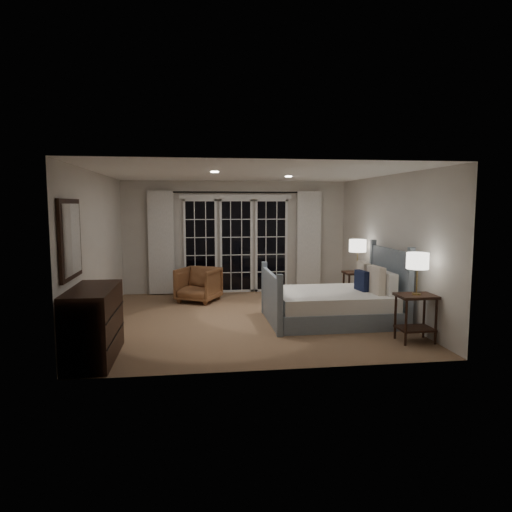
{
  "coord_description": "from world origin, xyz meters",
  "views": [
    {
      "loc": [
        -0.94,
        -7.72,
        1.98
      ],
      "look_at": [
        0.17,
        0.42,
        1.05
      ],
      "focal_mm": 32.0,
      "sensor_mm": 36.0,
      "label": 1
    }
  ],
  "objects": [
    {
      "name": "wall_front",
      "position": [
        0.0,
        -2.5,
        1.25
      ],
      "size": [
        5.0,
        0.02,
        2.5
      ],
      "primitive_type": "cube",
      "color": "beige",
      "rests_on": "floor"
    },
    {
      "name": "downlight_a",
      "position": [
        0.8,
        0.6,
        2.49
      ],
      "size": [
        0.12,
        0.12,
        0.01
      ],
      "primitive_type": "cylinder",
      "color": "white",
      "rests_on": "ceiling"
    },
    {
      "name": "curtain_right",
      "position": [
        1.65,
        2.38,
        1.15
      ],
      "size": [
        0.55,
        0.1,
        2.25
      ],
      "primitive_type": "cube",
      "color": "white",
      "rests_on": "curtain_rod"
    },
    {
      "name": "nightstand_right",
      "position": [
        2.24,
        0.83,
        0.44
      ],
      "size": [
        0.51,
        0.41,
        0.66
      ],
      "color": "black",
      "rests_on": "floor"
    },
    {
      "name": "floor",
      "position": [
        0.0,
        0.0,
        0.0
      ],
      "size": [
        5.0,
        5.0,
        0.0
      ],
      "primitive_type": "plane",
      "color": "#8E694C",
      "rests_on": "ground"
    },
    {
      "name": "lamp_left",
      "position": [
        2.22,
        -1.64,
        1.17
      ],
      "size": [
        0.31,
        0.31,
        0.6
      ],
      "color": "#B08F46",
      "rests_on": "nightstand_left"
    },
    {
      "name": "lamp_right",
      "position": [
        2.24,
        0.83,
        1.17
      ],
      "size": [
        0.33,
        0.33,
        0.64
      ],
      "color": "#B08F46",
      "rests_on": "nightstand_right"
    },
    {
      "name": "wall_left",
      "position": [
        -2.5,
        0.0,
        1.25
      ],
      "size": [
        0.02,
        5.0,
        2.5
      ],
      "primitive_type": "cube",
      "color": "beige",
      "rests_on": "floor"
    },
    {
      "name": "ceiling",
      "position": [
        0.0,
        0.0,
        2.5
      ],
      "size": [
        5.0,
        5.0,
        0.0
      ],
      "primitive_type": "plane",
      "rotation": [
        3.14,
        0.0,
        0.0
      ],
      "color": "white",
      "rests_on": "wall_back"
    },
    {
      "name": "mirror",
      "position": [
        -2.47,
        -1.8,
        1.55
      ],
      "size": [
        0.05,
        0.85,
        1.0
      ],
      "color": "black",
      "rests_on": "wall_left"
    },
    {
      "name": "downlight_b",
      "position": [
        -0.6,
        -0.4,
        2.49
      ],
      "size": [
        0.12,
        0.12,
        0.01
      ],
      "primitive_type": "cylinder",
      "color": "white",
      "rests_on": "ceiling"
    },
    {
      "name": "armchair",
      "position": [
        -0.86,
        1.54,
        0.35
      ],
      "size": [
        1.03,
        1.04,
        0.7
      ],
      "primitive_type": "imported",
      "rotation": [
        0.0,
        0.0,
        -0.49
      ],
      "color": "brown",
      "rests_on": "floor"
    },
    {
      "name": "dresser",
      "position": [
        -2.23,
        -1.8,
        0.46
      ],
      "size": [
        0.56,
        1.31,
        0.93
      ],
      "color": "black",
      "rests_on": "floor"
    },
    {
      "name": "french_doors",
      "position": [
        0.0,
        2.46,
        1.09
      ],
      "size": [
        2.5,
        0.04,
        2.2
      ],
      "color": "black",
      "rests_on": "wall_back"
    },
    {
      "name": "curtain_rod",
      "position": [
        0.0,
        2.4,
        2.25
      ],
      "size": [
        3.5,
        0.03,
        0.03
      ],
      "primitive_type": "cylinder",
      "rotation": [
        0.0,
        1.57,
        0.0
      ],
      "color": "black",
      "rests_on": "wall_back"
    },
    {
      "name": "wall_back",
      "position": [
        0.0,
        2.5,
        1.25
      ],
      "size": [
        5.0,
        0.02,
        2.5
      ],
      "primitive_type": "cube",
      "color": "beige",
      "rests_on": "floor"
    },
    {
      "name": "wall_right",
      "position": [
        2.5,
        0.0,
        1.25
      ],
      "size": [
        0.02,
        5.0,
        2.5
      ],
      "primitive_type": "cube",
      "color": "beige",
      "rests_on": "floor"
    },
    {
      "name": "curtain_left",
      "position": [
        -1.65,
        2.38,
        1.15
      ],
      "size": [
        0.55,
        0.1,
        2.25
      ],
      "primitive_type": "cube",
      "color": "white",
      "rests_on": "curtain_rod"
    },
    {
      "name": "bed",
      "position": [
        1.42,
        -0.37,
        0.32
      ],
      "size": [
        2.12,
        1.51,
        1.23
      ],
      "color": "gray",
      "rests_on": "floor"
    },
    {
      "name": "nightstand_left",
      "position": [
        2.22,
        -1.64,
        0.46
      ],
      "size": [
        0.53,
        0.43,
        0.69
      ],
      "color": "black",
      "rests_on": "floor"
    }
  ]
}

